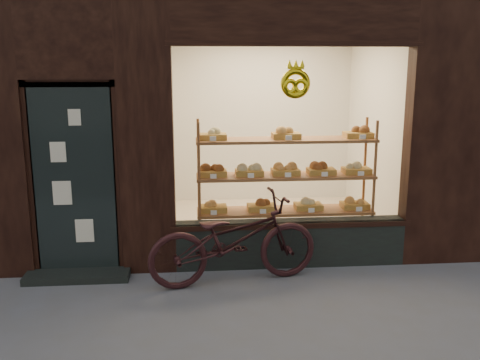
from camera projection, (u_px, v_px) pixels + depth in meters
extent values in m
cube|color=black|center=(290.00, 243.00, 6.37)|extent=(2.70, 0.25, 0.55)
cube|color=black|center=(75.00, 180.00, 5.91)|extent=(0.90, 0.04, 2.15)
cube|color=black|center=(78.00, 276.00, 5.99)|extent=(1.15, 0.35, 0.08)
torus|color=yellow|center=(295.00, 84.00, 5.86)|extent=(0.33, 0.07, 0.33)
cube|color=brown|center=(284.00, 249.00, 6.83)|extent=(2.20, 0.45, 0.04)
cube|color=brown|center=(285.00, 211.00, 6.72)|extent=(2.20, 0.45, 0.03)
cube|color=brown|center=(285.00, 176.00, 6.62)|extent=(2.20, 0.45, 0.04)
cube|color=brown|center=(286.00, 140.00, 6.52)|extent=(2.20, 0.45, 0.04)
cylinder|color=brown|center=(199.00, 193.00, 6.37)|extent=(0.04, 0.04, 1.70)
cylinder|color=brown|center=(374.00, 190.00, 6.56)|extent=(0.04, 0.04, 1.70)
cylinder|color=brown|center=(199.00, 186.00, 6.75)|extent=(0.04, 0.04, 1.70)
cylinder|color=brown|center=(364.00, 183.00, 6.94)|extent=(0.04, 0.04, 1.70)
cube|color=olive|center=(213.00, 209.00, 6.63)|extent=(0.34, 0.24, 0.07)
sphere|color=#BD783E|center=(213.00, 202.00, 6.61)|extent=(0.11, 0.11, 0.11)
cube|color=white|center=(214.00, 213.00, 6.45)|extent=(0.07, 0.01, 0.05)
cube|color=olive|center=(261.00, 207.00, 6.68)|extent=(0.34, 0.24, 0.07)
sphere|color=brown|center=(261.00, 201.00, 6.66)|extent=(0.11, 0.11, 0.11)
cube|color=white|center=(263.00, 211.00, 6.50)|extent=(0.08, 0.01, 0.05)
cube|color=olive|center=(308.00, 206.00, 6.73)|extent=(0.34, 0.24, 0.07)
sphere|color=beige|center=(308.00, 200.00, 6.72)|extent=(0.11, 0.11, 0.11)
cube|color=white|center=(311.00, 210.00, 6.55)|extent=(0.07, 0.01, 0.05)
cube|color=olive|center=(355.00, 205.00, 6.79)|extent=(0.34, 0.24, 0.07)
sphere|color=#BD783E|center=(355.00, 199.00, 6.77)|extent=(0.11, 0.11, 0.11)
cube|color=white|center=(359.00, 209.00, 6.61)|extent=(0.08, 0.01, 0.05)
cube|color=olive|center=(213.00, 173.00, 6.53)|extent=(0.34, 0.24, 0.07)
sphere|color=brown|center=(213.00, 166.00, 6.52)|extent=(0.11, 0.11, 0.11)
cube|color=white|center=(213.00, 176.00, 6.35)|extent=(0.07, 0.01, 0.06)
cube|color=olive|center=(249.00, 172.00, 6.57)|extent=(0.34, 0.24, 0.07)
sphere|color=beige|center=(249.00, 166.00, 6.55)|extent=(0.11, 0.11, 0.11)
cube|color=white|center=(251.00, 176.00, 6.39)|extent=(0.07, 0.01, 0.06)
cube|color=olive|center=(285.00, 172.00, 6.61)|extent=(0.34, 0.24, 0.07)
sphere|color=#BD783E|center=(286.00, 165.00, 6.59)|extent=(0.11, 0.11, 0.11)
cube|color=white|center=(288.00, 175.00, 6.43)|extent=(0.07, 0.01, 0.06)
cube|color=olive|center=(321.00, 171.00, 6.65)|extent=(0.34, 0.24, 0.07)
sphere|color=brown|center=(321.00, 164.00, 6.63)|extent=(0.11, 0.11, 0.11)
cube|color=white|center=(325.00, 174.00, 6.47)|extent=(0.07, 0.01, 0.06)
cube|color=olive|center=(356.00, 171.00, 6.69)|extent=(0.34, 0.24, 0.07)
sphere|color=beige|center=(357.00, 164.00, 6.67)|extent=(0.11, 0.11, 0.11)
cube|color=white|center=(361.00, 174.00, 6.51)|extent=(0.08, 0.01, 0.06)
cube|color=olive|center=(212.00, 137.00, 6.44)|extent=(0.34, 0.24, 0.07)
sphere|color=beige|center=(212.00, 130.00, 6.42)|extent=(0.11, 0.11, 0.11)
cube|color=white|center=(213.00, 139.00, 6.26)|extent=(0.07, 0.01, 0.06)
cube|color=olive|center=(286.00, 136.00, 6.51)|extent=(0.34, 0.24, 0.07)
sphere|color=#BD783E|center=(286.00, 129.00, 6.49)|extent=(0.11, 0.11, 0.11)
cube|color=white|center=(289.00, 138.00, 6.33)|extent=(0.07, 0.01, 0.06)
cube|color=olive|center=(358.00, 135.00, 6.59)|extent=(0.34, 0.24, 0.07)
sphere|color=brown|center=(358.00, 128.00, 6.57)|extent=(0.11, 0.11, 0.11)
cube|color=white|center=(363.00, 137.00, 6.41)|extent=(0.08, 0.01, 0.06)
imported|color=black|center=(234.00, 240.00, 5.81)|extent=(1.97, 1.01, 0.99)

